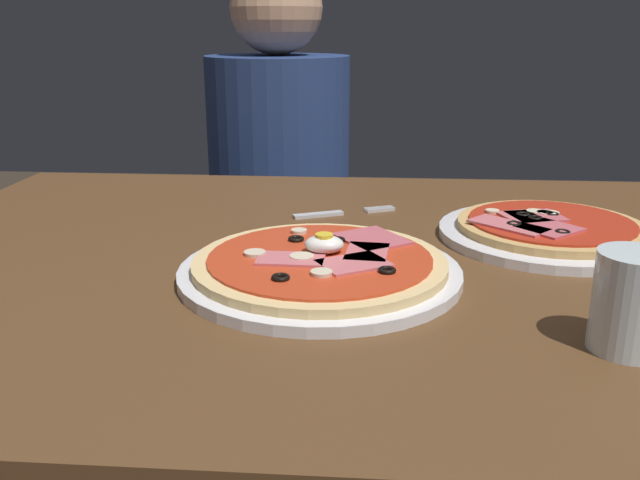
{
  "coord_description": "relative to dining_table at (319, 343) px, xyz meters",
  "views": [
    {
      "loc": [
        0.06,
        -0.79,
        1.04
      ],
      "look_at": [
        0.0,
        -0.04,
        0.81
      ],
      "focal_mm": 38.1,
      "sensor_mm": 36.0,
      "label": 1
    }
  ],
  "objects": [
    {
      "name": "fork",
      "position": [
        0.01,
        0.18,
        0.13
      ],
      "size": [
        0.15,
        0.08,
        0.0
      ],
      "color": "silver",
      "rests_on": "dining_table"
    },
    {
      "name": "dining_table",
      "position": [
        0.0,
        0.0,
        0.0
      ],
      "size": [
        1.13,
        0.87,
        0.78
      ],
      "color": "brown",
      "rests_on": "ground"
    },
    {
      "name": "pizza_across_left",
      "position": [
        0.3,
        0.08,
        0.14
      ],
      "size": [
        0.29,
        0.29,
        0.03
      ],
      "color": "white",
      "rests_on": "dining_table"
    },
    {
      "name": "pizza_foreground",
      "position": [
        0.01,
        -0.09,
        0.14
      ],
      "size": [
        0.31,
        0.31,
        0.05
      ],
      "color": "white",
      "rests_on": "dining_table"
    },
    {
      "name": "water_glass_near",
      "position": [
        0.28,
        -0.24,
        0.16
      ],
      "size": [
        0.07,
        0.07,
        0.09
      ],
      "color": "silver",
      "rests_on": "dining_table"
    },
    {
      "name": "diner_person",
      "position": [
        -0.15,
        0.73,
        -0.09
      ],
      "size": [
        0.32,
        0.32,
        1.18
      ],
      "rotation": [
        0.0,
        0.0,
        3.14
      ],
      "color": "black",
      "rests_on": "ground"
    }
  ]
}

